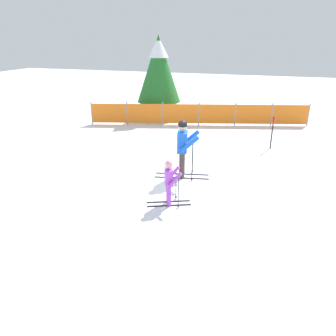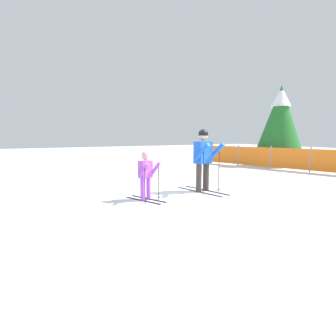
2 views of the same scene
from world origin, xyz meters
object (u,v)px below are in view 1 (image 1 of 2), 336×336
(skier_child, at_px, (169,179))
(safety_fence, at_px, (199,114))
(trail_marker, at_px, (273,129))
(skier_adult, at_px, (183,144))
(conifer_far, at_px, (159,68))

(skier_child, xyz_separation_m, safety_fence, (-1.09, 8.21, -0.16))
(skier_child, xyz_separation_m, trail_marker, (2.38, 5.53, 0.06))
(skier_adult, relative_size, trail_marker, 1.43)
(skier_child, bearing_deg, trail_marker, 43.56)
(skier_child, relative_size, safety_fence, 0.12)
(skier_child, relative_size, conifer_far, 0.29)
(skier_adult, relative_size, safety_fence, 0.17)
(skier_child, height_order, trail_marker, trail_marker)
(conifer_far, relative_size, trail_marker, 3.33)
(trail_marker, bearing_deg, skier_child, -113.25)
(trail_marker, bearing_deg, conifer_far, 148.56)
(skier_child, bearing_deg, skier_adult, 71.46)
(safety_fence, height_order, conifer_far, conifer_far)
(safety_fence, bearing_deg, trail_marker, -37.72)
(skier_adult, bearing_deg, trail_marker, 43.61)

